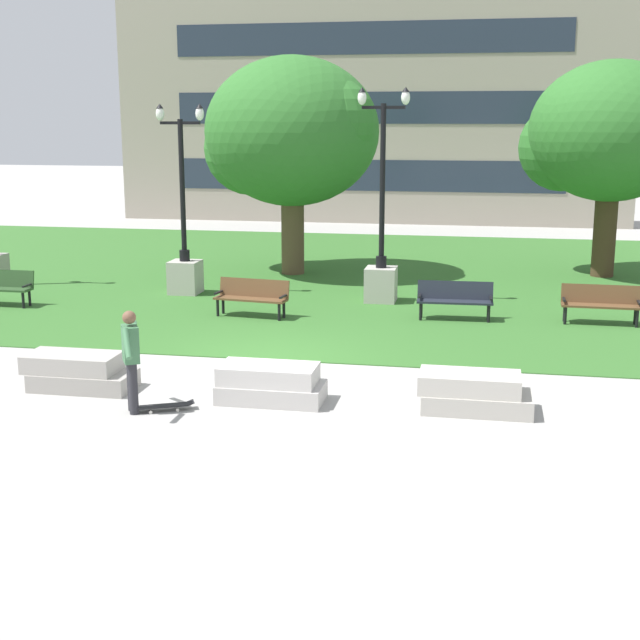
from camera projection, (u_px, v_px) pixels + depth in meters
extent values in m
plane|color=#A3A09B|center=(267.00, 360.00, 17.81)|extent=(140.00, 140.00, 0.00)
cube|color=#336628|center=(346.00, 276.00, 27.39)|extent=(40.00, 20.00, 0.02)
cube|color=#9E9991|center=(84.00, 380.00, 15.91)|extent=(1.80, 0.90, 0.32)
cube|color=#A6A098|center=(72.00, 362.00, 15.87)|extent=(1.66, 0.83, 0.32)
cube|color=#BCB7B2|center=(271.00, 392.00, 15.21)|extent=(1.80, 0.90, 0.32)
cube|color=beige|center=(268.00, 374.00, 15.15)|extent=(1.66, 0.83, 0.32)
cube|color=#B2ADA3|center=(477.00, 402.00, 14.70)|extent=(1.80, 0.90, 0.32)
cube|color=#BBB6AB|center=(470.00, 383.00, 14.66)|extent=(1.66, 0.83, 0.32)
cylinder|color=#28282D|center=(132.00, 385.00, 14.69)|extent=(0.15, 0.15, 0.86)
cylinder|color=#28282D|center=(133.00, 389.00, 14.50)|extent=(0.15, 0.15, 0.86)
cube|color=#3D7047|center=(130.00, 344.00, 14.43)|extent=(0.41, 0.47, 0.60)
cylinder|color=#3D7047|center=(133.00, 331.00, 14.84)|extent=(0.32, 0.46, 0.45)
cylinder|color=#3D7047|center=(127.00, 344.00, 13.97)|extent=(0.32, 0.46, 0.45)
sphere|color=brown|center=(129.00, 317.00, 14.33)|extent=(0.22, 0.22, 0.22)
cube|color=black|center=(163.00, 406.00, 14.73)|extent=(0.81, 0.53, 0.02)
cube|color=black|center=(191.00, 402.00, 14.84)|extent=(0.19, 0.23, 0.06)
cube|color=black|center=(136.00, 407.00, 14.61)|extent=(0.19, 0.23, 0.06)
cylinder|color=silver|center=(176.00, 406.00, 14.90)|extent=(0.06, 0.05, 0.06)
cylinder|color=silver|center=(178.00, 410.00, 14.69)|extent=(0.06, 0.05, 0.06)
cylinder|color=silver|center=(150.00, 408.00, 14.79)|extent=(0.06, 0.05, 0.06)
cylinder|color=silver|center=(151.00, 412.00, 14.58)|extent=(0.06, 0.05, 0.06)
cube|color=#284723|center=(2.00, 278.00, 23.01)|extent=(1.80, 0.14, 0.46)
cube|color=black|center=(27.00, 286.00, 22.64)|extent=(0.06, 0.40, 0.04)
cylinder|color=black|center=(23.00, 300.00, 22.57)|extent=(0.07, 0.07, 0.41)
cylinder|color=black|center=(30.00, 298.00, 22.88)|extent=(0.07, 0.07, 0.41)
cube|color=brown|center=(250.00, 299.00, 21.52)|extent=(1.84, 0.67, 0.05)
cube|color=brown|center=(254.00, 288.00, 21.71)|extent=(1.80, 0.35, 0.46)
cube|color=black|center=(219.00, 292.00, 21.75)|extent=(0.11, 0.40, 0.04)
cube|color=black|center=(283.00, 297.00, 21.24)|extent=(0.11, 0.40, 0.04)
cylinder|color=black|center=(218.00, 308.00, 21.67)|extent=(0.07, 0.07, 0.41)
cylinder|color=black|center=(279.00, 312.00, 21.18)|extent=(0.07, 0.07, 0.41)
cylinder|color=black|center=(223.00, 305.00, 21.97)|extent=(0.07, 0.07, 0.41)
cylinder|color=black|center=(284.00, 309.00, 21.48)|extent=(0.07, 0.07, 0.41)
cube|color=#1E232D|center=(455.00, 302.00, 21.22)|extent=(1.81, 0.50, 0.05)
cube|color=#1E232D|center=(455.00, 290.00, 21.41)|extent=(1.80, 0.19, 0.46)
cube|color=black|center=(420.00, 296.00, 21.31)|extent=(0.07, 0.40, 0.04)
cube|color=black|center=(491.00, 298.00, 21.07)|extent=(0.07, 0.40, 0.04)
cylinder|color=black|center=(421.00, 312.00, 21.23)|extent=(0.07, 0.07, 0.41)
cylinder|color=black|center=(489.00, 314.00, 21.00)|extent=(0.07, 0.07, 0.41)
cylinder|color=black|center=(421.00, 309.00, 21.54)|extent=(0.07, 0.07, 0.41)
cylinder|color=black|center=(488.00, 311.00, 21.30)|extent=(0.07, 0.07, 0.41)
cube|color=brown|center=(601.00, 306.00, 20.75)|extent=(1.81, 0.48, 0.05)
cube|color=brown|center=(601.00, 294.00, 20.94)|extent=(1.80, 0.16, 0.46)
cube|color=black|center=(564.00, 299.00, 20.90)|extent=(0.07, 0.40, 0.04)
cube|color=black|center=(639.00, 302.00, 20.56)|extent=(0.07, 0.40, 0.04)
cylinder|color=black|center=(565.00, 316.00, 20.81)|extent=(0.07, 0.07, 0.41)
cylinder|color=black|center=(637.00, 319.00, 20.49)|extent=(0.07, 0.07, 0.41)
cylinder|color=black|center=(565.00, 313.00, 21.12)|extent=(0.07, 0.07, 0.41)
cylinder|color=black|center=(635.00, 316.00, 20.80)|extent=(0.07, 0.07, 0.41)
cube|color=#ADA89E|center=(185.00, 277.00, 24.48)|extent=(0.80, 0.80, 0.90)
cylinder|color=black|center=(185.00, 256.00, 24.34)|extent=(0.28, 0.28, 0.30)
cylinder|color=black|center=(182.00, 191.00, 23.96)|extent=(0.14, 0.14, 3.80)
cube|color=black|center=(180.00, 123.00, 23.56)|extent=(1.10, 0.08, 0.08)
ellipsoid|color=white|center=(160.00, 114.00, 23.61)|extent=(0.22, 0.22, 0.36)
cone|color=black|center=(160.00, 106.00, 23.56)|extent=(0.20, 0.20, 0.13)
ellipsoid|color=white|center=(200.00, 114.00, 23.41)|extent=(0.22, 0.22, 0.36)
cone|color=black|center=(199.00, 106.00, 23.36)|extent=(0.20, 0.20, 0.13)
cube|color=#ADA89E|center=(381.00, 284.00, 23.39)|extent=(0.80, 0.80, 0.90)
cylinder|color=black|center=(381.00, 262.00, 23.26)|extent=(0.28, 0.28, 0.30)
cylinder|color=black|center=(382.00, 187.00, 22.83)|extent=(0.14, 0.14, 4.18)
cube|color=black|center=(384.00, 107.00, 22.39)|extent=(1.10, 0.08, 0.08)
ellipsoid|color=white|center=(362.00, 98.00, 22.43)|extent=(0.22, 0.22, 0.36)
cone|color=black|center=(362.00, 90.00, 22.39)|extent=(0.20, 0.20, 0.13)
ellipsoid|color=white|center=(406.00, 97.00, 22.23)|extent=(0.22, 0.22, 0.36)
cone|color=black|center=(406.00, 89.00, 22.19)|extent=(0.20, 0.20, 0.13)
cylinder|color=brown|center=(293.00, 227.00, 27.42)|extent=(0.70, 0.70, 2.88)
ellipsoid|color=#2D6B28|center=(292.00, 131.00, 26.78)|extent=(5.25, 5.25, 4.46)
sphere|color=#2D6B28|center=(250.00, 148.00, 27.67)|extent=(2.89, 2.89, 2.89)
sphere|color=#2D6B28|center=(332.00, 123.00, 25.98)|extent=(2.63, 2.63, 2.63)
cylinder|color=#42301E|center=(605.00, 227.00, 26.93)|extent=(0.68, 0.68, 3.00)
ellipsoid|color=#2D6B28|center=(612.00, 131.00, 26.30)|extent=(4.87, 4.87, 4.14)
sphere|color=#2D6B28|center=(563.00, 147.00, 27.12)|extent=(2.68, 2.68, 2.68)
cube|color=gray|center=(369.00, 86.00, 40.16)|extent=(23.57, 1.00, 12.34)
cube|color=#232D3D|center=(367.00, 175.00, 40.54)|extent=(17.68, 0.03, 1.40)
cube|color=#232D3D|center=(367.00, 108.00, 39.88)|extent=(17.68, 0.03, 1.40)
cube|color=#232D3D|center=(368.00, 38.00, 39.22)|extent=(17.68, 0.03, 1.40)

